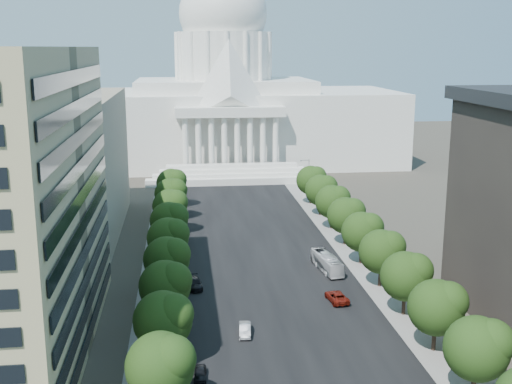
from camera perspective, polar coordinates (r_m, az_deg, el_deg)
name	(u,v)px	position (r m, az deg, el deg)	size (l,w,h in m)	color
road_asphalt	(255,239)	(137.15, -0.07, -4.18)	(30.00, 260.00, 0.01)	black
sidewalk_left	(165,242)	(136.38, -8.05, -4.41)	(8.00, 260.00, 0.02)	gray
sidewalk_right	(342,236)	(140.50, 7.67, -3.88)	(8.00, 260.00, 0.02)	gray
capitol	(224,105)	(226.61, -2.84, 7.69)	(120.00, 56.00, 73.00)	white
office_block_left_far	(28,166)	(146.32, -19.58, 2.20)	(38.00, 52.00, 30.00)	gray
tree_l_b	(163,364)	(72.41, -8.27, -14.93)	(7.79, 7.60, 9.97)	#33261C
tree_l_c	(165,319)	(83.23, -8.06, -11.10)	(7.79, 7.60, 9.97)	#33261C
tree_l_d	(167,285)	(94.33, -7.90, -8.16)	(7.79, 7.60, 9.97)	#33261C
tree_l_e	(169,258)	(105.63, -7.78, -5.85)	(7.79, 7.60, 9.97)	#33261C
tree_l_f	(170,237)	(117.07, -7.68, -3.98)	(7.79, 7.60, 9.97)	#33261C
tree_l_g	(171,220)	(128.61, -7.60, -2.45)	(7.79, 7.60, 9.97)	#33261C
tree_l_h	(171,205)	(140.23, -7.54, -1.17)	(7.79, 7.60, 9.97)	#33261C
tree_l_i	(172,193)	(151.91, -7.48, -0.09)	(7.79, 7.60, 9.97)	#33261C
tree_l_j	(173,183)	(163.63, -7.43, 0.84)	(7.79, 7.60, 9.97)	#33261C
tree_r_b	(480,347)	(79.67, 19.32, -12.87)	(7.79, 7.60, 9.97)	#33261C
tree_r_c	(439,306)	(89.61, 15.97, -9.71)	(7.79, 7.60, 9.97)	#33261C
tree_r_d	(408,275)	(100.01, 13.35, -7.17)	(7.79, 7.60, 9.97)	#33261C
tree_r_e	(383,250)	(110.73, 11.26, -5.10)	(7.79, 7.60, 9.97)	#33261C
tree_r_f	(364,231)	(121.69, 9.55, -3.40)	(7.79, 7.60, 9.97)	#33261C
tree_r_g	(347,214)	(132.83, 8.12, -1.98)	(7.79, 7.60, 9.97)	#33261C
tree_r_h	(334,201)	(144.11, 6.92, -0.78)	(7.79, 7.60, 9.97)	#33261C
tree_r_i	(322,189)	(155.50, 5.90, 0.25)	(7.79, 7.60, 9.97)	#33261C
tree_r_j	(312,179)	(166.97, 5.02, 1.13)	(7.79, 7.60, 9.97)	#33261C
streetlight_b	(453,312)	(89.76, 17.08, -10.18)	(2.61, 0.44, 9.00)	gray
streetlight_c	(392,253)	(111.58, 11.98, -5.34)	(2.61, 0.44, 9.00)	gray
streetlight_d	(353,216)	(134.51, 8.63, -2.09)	(2.61, 0.44, 9.00)	gray
streetlight_e	(326,190)	(158.06, 6.28, 0.21)	(2.61, 0.44, 9.00)	gray
streetlight_f	(307,171)	(182.01, 4.54, 1.91)	(2.61, 0.44, 9.00)	gray
car_dark_a	(200,374)	(82.34, -4.98, -15.79)	(1.57, 3.89, 1.33)	black
car_silver	(245,330)	(93.05, -0.99, -12.15)	(1.61, 4.62, 1.52)	#B4B6BC
car_red	(337,297)	(104.98, 7.19, -9.24)	(2.67, 5.79, 1.61)	maroon
car_dark_b	(195,284)	(110.18, -5.48, -8.11)	(2.28, 5.61, 1.63)	black
city_bus	(327,263)	(118.36, 6.32, -6.26)	(2.59, 11.07, 3.08)	silver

